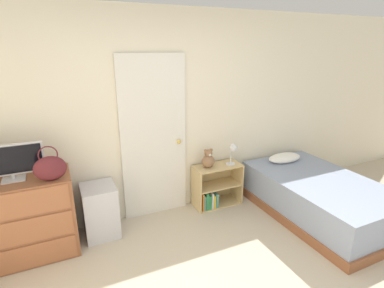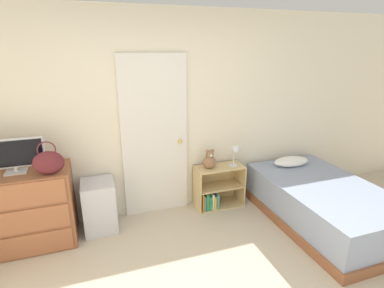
# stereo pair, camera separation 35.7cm
# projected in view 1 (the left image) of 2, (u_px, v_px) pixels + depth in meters

# --- Properties ---
(wall_back) EXTENTS (10.00, 0.06, 2.55)m
(wall_back) POSITION_uv_depth(u_px,v_px,m) (157.00, 117.00, 3.69)
(wall_back) COLOR beige
(wall_back) RESTS_ON ground_plane
(door_closed) EXTENTS (0.83, 0.09, 2.04)m
(door_closed) POSITION_uv_depth(u_px,v_px,m) (154.00, 139.00, 3.70)
(door_closed) COLOR silver
(door_closed) RESTS_ON ground_plane
(dresser) EXTENTS (0.90, 0.53, 0.87)m
(dresser) POSITION_uv_depth(u_px,v_px,m) (28.00, 218.00, 3.07)
(dresser) COLOR brown
(dresser) RESTS_ON ground_plane
(tv) EXTENTS (0.59, 0.16, 0.36)m
(tv) POSITION_uv_depth(u_px,v_px,m) (10.00, 162.00, 2.85)
(tv) COLOR #B7B7BC
(tv) RESTS_ON dresser
(handbag) EXTENTS (0.30, 0.12, 0.35)m
(handbag) POSITION_uv_depth(u_px,v_px,m) (50.00, 168.00, 2.86)
(handbag) COLOR #591E23
(handbag) RESTS_ON dresser
(storage_bin) EXTENTS (0.37, 0.41, 0.61)m
(storage_bin) POSITION_uv_depth(u_px,v_px,m) (100.00, 211.00, 3.45)
(storage_bin) COLOR silver
(storage_bin) RESTS_ON ground_plane
(bookshelf) EXTENTS (0.66, 0.31, 0.58)m
(bookshelf) POSITION_uv_depth(u_px,v_px,m) (213.00, 189.00, 4.12)
(bookshelf) COLOR tan
(bookshelf) RESTS_ON ground_plane
(teddy_bear) EXTENTS (0.17, 0.17, 0.26)m
(teddy_bear) POSITION_uv_depth(u_px,v_px,m) (208.00, 159.00, 3.94)
(teddy_bear) COLOR #8C6647
(teddy_bear) RESTS_ON bookshelf
(desk_lamp) EXTENTS (0.14, 0.13, 0.29)m
(desk_lamp) POSITION_uv_depth(u_px,v_px,m) (233.00, 150.00, 4.01)
(desk_lamp) COLOR silver
(desk_lamp) RESTS_ON bookshelf
(bed) EXTENTS (1.17, 1.91, 0.62)m
(bed) POSITION_uv_depth(u_px,v_px,m) (318.00, 196.00, 3.88)
(bed) COLOR brown
(bed) RESTS_ON ground_plane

